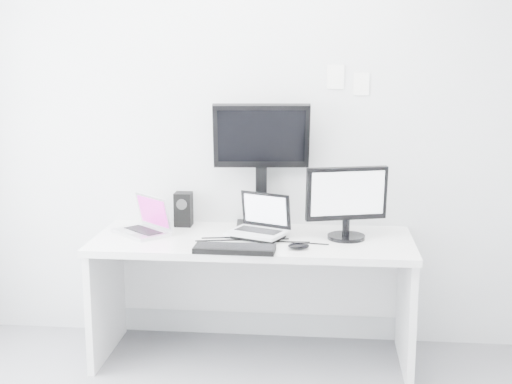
{
  "coord_description": "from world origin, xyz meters",
  "views": [
    {
      "loc": [
        0.39,
        -2.56,
        1.77
      ],
      "look_at": [
        0.02,
        1.23,
        1.0
      ],
      "focal_mm": 49.16,
      "sensor_mm": 36.0,
      "label": 1
    }
  ],
  "objects": [
    {
      "name": "wall_note_1",
      "position": [
        0.6,
        1.59,
        1.58
      ],
      "size": [
        0.09,
        0.0,
        0.13
      ],
      "primitive_type": "cube",
      "color": "white",
      "rests_on": "back_wall"
    },
    {
      "name": "back_wall",
      "position": [
        0.0,
        1.6,
        1.35
      ],
      "size": [
        3.6,
        0.0,
        3.6
      ],
      "primitive_type": "plane",
      "rotation": [
        1.57,
        0.0,
        0.0
      ],
      "color": "silver",
      "rests_on": "ground"
    },
    {
      "name": "macbook",
      "position": [
        -0.65,
        1.27,
        0.85
      ],
      "size": [
        0.38,
        0.38,
        0.23
      ],
      "primitive_type": "cube",
      "rotation": [
        0.0,
        0.0,
        -0.73
      ],
      "color": "silver",
      "rests_on": "desk"
    },
    {
      "name": "dell_laptop",
      "position": [
        0.03,
        1.24,
        0.86
      ],
      "size": [
        0.38,
        0.34,
        0.26
      ],
      "primitive_type": "cube",
      "rotation": [
        0.0,
        0.0,
        -0.41
      ],
      "color": "silver",
      "rests_on": "desk"
    },
    {
      "name": "wall_note_0",
      "position": [
        0.45,
        1.59,
        1.62
      ],
      "size": [
        0.1,
        0.0,
        0.14
      ],
      "primitive_type": "cube",
      "color": "white",
      "rests_on": "back_wall"
    },
    {
      "name": "rear_monitor",
      "position": [
        0.02,
        1.51,
        1.11
      ],
      "size": [
        0.58,
        0.26,
        0.76
      ],
      "primitive_type": "cube",
      "rotation": [
        0.0,
        0.0,
        0.1
      ],
      "color": "black",
      "rests_on": "desk"
    },
    {
      "name": "mouse",
      "position": [
        0.27,
        1.04,
        0.75
      ],
      "size": [
        0.13,
        0.09,
        0.04
      ],
      "primitive_type": "ellipsoid",
      "rotation": [
        0.0,
        0.0,
        0.16
      ],
      "color": "black",
      "rests_on": "desk"
    },
    {
      "name": "keyboard",
      "position": [
        -0.07,
        0.97,
        0.74
      ],
      "size": [
        0.43,
        0.16,
        0.03
      ],
      "primitive_type": "cube",
      "rotation": [
        0.0,
        0.0,
        -0.02
      ],
      "color": "black",
      "rests_on": "desk"
    },
    {
      "name": "desk",
      "position": [
        0.0,
        1.25,
        0.36
      ],
      "size": [
        1.8,
        0.7,
        0.73
      ],
      "primitive_type": "cube",
      "color": "silver",
      "rests_on": "ground"
    },
    {
      "name": "speaker",
      "position": [
        -0.45,
        1.49,
        0.83
      ],
      "size": [
        0.1,
        0.1,
        0.2
      ],
      "primitive_type": "cube",
      "rotation": [
        0.0,
        0.0,
        -0.0
      ],
      "color": "black",
      "rests_on": "desk"
    },
    {
      "name": "samsung_monitor",
      "position": [
        0.53,
        1.29,
        0.94
      ],
      "size": [
        0.5,
        0.33,
        0.42
      ],
      "primitive_type": "cube",
      "rotation": [
        0.0,
        0.0,
        0.29
      ],
      "color": "black",
      "rests_on": "desk"
    }
  ]
}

